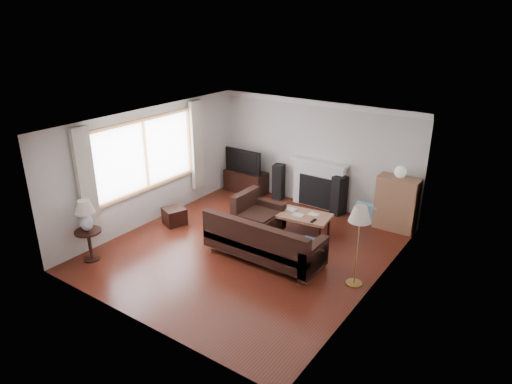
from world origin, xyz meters
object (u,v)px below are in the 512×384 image
Objects in this scene: bookshelf at (397,204)px; side_table at (90,245)px; coffee_table at (300,224)px; tv_stand at (246,181)px; floor_lamp at (357,246)px; sectional_sofa at (264,239)px.

bookshelf is 6.17m from side_table.
bookshelf reaches higher than coffee_table.
floor_lamp reaches higher than tv_stand.
tv_stand is 4.48m from side_table.
sectional_sofa is (2.29, -2.58, 0.12)m from tv_stand.
floor_lamp is at bearing 4.59° from sectional_sofa.
side_table reaches higher than tv_stand.
bookshelf reaches higher than tv_stand.
floor_lamp reaches higher than sectional_sofa.
sectional_sofa is at bearing -175.41° from floor_lamp.
tv_stand is 0.75× the size of floor_lamp.
tv_stand is at bearing 148.88° from floor_lamp.
bookshelf is at bearing 93.94° from floor_lamp.
sectional_sofa is 1.79m from floor_lamp.
coffee_table is 0.84× the size of floor_lamp.
floor_lamp is (1.75, 0.14, 0.33)m from sectional_sofa.
sectional_sofa is 4.04× the size of side_table.
floor_lamp reaches higher than side_table.
floor_lamp is at bearing -39.71° from coffee_table.
floor_lamp is at bearing 24.94° from side_table.
bookshelf reaches higher than sectional_sofa.
floor_lamp reaches higher than bookshelf.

